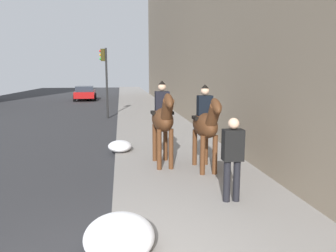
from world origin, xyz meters
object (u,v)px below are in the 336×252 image
object	(u,v)px
mounted_horse_near	(163,118)
traffic_light_near_curb	(105,72)
pedestrian_greeting	(233,154)
mounted_horse_far	(206,124)
car_mid_lane	(85,93)

from	to	relation	value
mounted_horse_near	traffic_light_near_curb	world-z (taller)	traffic_light_near_curb
mounted_horse_near	traffic_light_near_curb	size ratio (longest dim) A/B	0.57
mounted_horse_near	pedestrian_greeting	distance (m)	2.96
mounted_horse_near	traffic_light_near_curb	xyz separation A→B (m)	(10.84, 2.02, 1.31)
mounted_horse_near	pedestrian_greeting	world-z (taller)	mounted_horse_near
pedestrian_greeting	traffic_light_near_curb	bearing A→B (deg)	14.49
mounted_horse_far	pedestrian_greeting	world-z (taller)	mounted_horse_far
mounted_horse_far	car_mid_lane	bearing A→B (deg)	-167.07
traffic_light_near_curb	pedestrian_greeting	bearing A→B (deg)	-167.35
pedestrian_greeting	car_mid_lane	size ratio (longest dim) A/B	0.38
mounted_horse_near	mounted_horse_far	xyz separation A→B (m)	(-0.61, -1.05, -0.08)
pedestrian_greeting	traffic_light_near_curb	xyz separation A→B (m)	(13.59, 3.05, 1.66)
mounted_horse_near	car_mid_lane	distance (m)	25.13
car_mid_lane	traffic_light_near_curb	bearing A→B (deg)	-171.73
car_mid_lane	traffic_light_near_curb	world-z (taller)	traffic_light_near_curb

